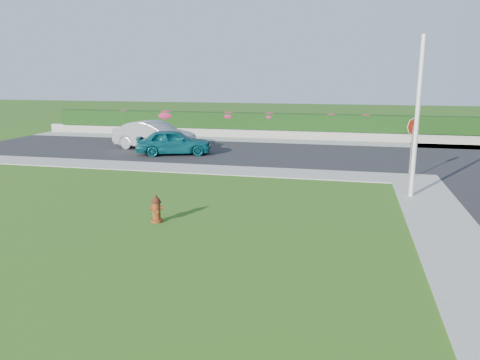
% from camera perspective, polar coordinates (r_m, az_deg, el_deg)
% --- Properties ---
extents(ground, '(120.00, 120.00, 0.00)m').
position_cam_1_polar(ground, '(12.72, -7.00, -7.07)').
color(ground, black).
rests_on(ground, ground).
extents(street_far, '(26.00, 8.00, 0.04)m').
position_cam_1_polar(street_far, '(27.17, -6.81, 3.61)').
color(street_far, black).
rests_on(street_far, ground).
extents(sidewalk_far, '(24.00, 2.00, 0.04)m').
position_cam_1_polar(sidewalk_far, '(23.04, -13.38, 1.71)').
color(sidewalk_far, gray).
rests_on(sidewalk_far, ground).
extents(curb_corner, '(2.00, 2.00, 0.04)m').
position_cam_1_polar(curb_corner, '(20.84, 20.59, 0.09)').
color(curb_corner, gray).
rests_on(curb_corner, ground).
extents(sidewalk_beyond, '(34.00, 2.00, 0.04)m').
position_cam_1_polar(sidewalk_beyond, '(30.95, 3.38, 4.79)').
color(sidewalk_beyond, gray).
rests_on(sidewalk_beyond, ground).
extents(retaining_wall, '(34.00, 0.40, 0.60)m').
position_cam_1_polar(retaining_wall, '(32.38, 3.85, 5.63)').
color(retaining_wall, gray).
rests_on(retaining_wall, ground).
extents(hedge, '(32.00, 0.90, 1.10)m').
position_cam_1_polar(hedge, '(32.38, 3.90, 7.15)').
color(hedge, black).
rests_on(hedge, retaining_wall).
extents(fire_hydrant, '(0.42, 0.40, 0.81)m').
position_cam_1_polar(fire_hydrant, '(14.09, -10.15, -3.55)').
color(fire_hydrant, '#491A0B').
rests_on(fire_hydrant, ground).
extents(sedan_teal, '(4.33, 2.84, 1.37)m').
position_cam_1_polar(sedan_teal, '(25.64, -8.09, 4.62)').
color(sedan_teal, '#0B5058').
rests_on(sedan_teal, street_far).
extents(sedan_silver, '(5.13, 2.71, 1.61)m').
position_cam_1_polar(sedan_silver, '(27.69, -10.40, 5.38)').
color(sedan_silver, '#95969C').
rests_on(sedan_silver, street_far).
extents(utility_pole, '(0.16, 0.16, 5.61)m').
position_cam_1_polar(utility_pole, '(17.40, 20.78, 7.02)').
color(utility_pole, silver).
rests_on(utility_pole, ground).
extents(stop_sign, '(0.52, 0.50, 2.57)m').
position_cam_1_polar(stop_sign, '(20.45, 20.29, 5.27)').
color(stop_sign, slate).
rests_on(stop_sign, ground).
extents(flower_clump_a, '(1.04, 0.67, 0.52)m').
position_cam_1_polar(flower_clump_a, '(35.73, -14.01, 7.88)').
color(flower_clump_a, '#B11E5E').
rests_on(flower_clump_a, hedge).
extents(flower_clump_b, '(1.47, 0.94, 0.73)m').
position_cam_1_polar(flower_clump_b, '(34.34, -8.95, 7.78)').
color(flower_clump_b, '#B11E5E').
rests_on(flower_clump_b, hedge).
extents(flower_clump_c, '(1.22, 0.78, 0.61)m').
position_cam_1_polar(flower_clump_c, '(32.88, -1.37, 7.80)').
color(flower_clump_c, '#B11E5E').
rests_on(flower_clump_c, hedge).
extents(flower_clump_d, '(1.16, 0.75, 0.58)m').
position_cam_1_polar(flower_clump_d, '(32.28, 3.61, 7.70)').
color(flower_clump_d, '#B11E5E').
rests_on(flower_clump_d, hedge).
extents(flower_clump_e, '(1.04, 0.67, 0.52)m').
position_cam_1_polar(flower_clump_e, '(31.85, 11.03, 7.47)').
color(flower_clump_e, '#B11E5E').
rests_on(flower_clump_e, hedge).
extents(flower_clump_f, '(1.07, 0.69, 0.53)m').
position_cam_1_polar(flower_clump_f, '(31.85, 15.11, 7.26)').
color(flower_clump_f, '#B11E5E').
rests_on(flower_clump_f, hedge).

